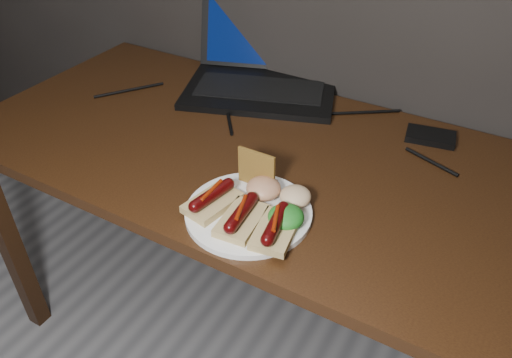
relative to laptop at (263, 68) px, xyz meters
name	(u,v)px	position (x,y,z in m)	size (l,w,h in m)	color
desk	(245,174)	(0.12, -0.30, -0.14)	(1.40, 0.70, 0.75)	#37200D
laptop	(263,68)	(0.00, 0.00, 0.00)	(0.51, 0.47, 0.25)	black
hard_drive	(430,137)	(0.50, -0.05, -0.04)	(0.12, 0.07, 0.02)	black
desk_cables	(272,115)	(0.11, -0.15, -0.05)	(0.97, 0.36, 0.01)	black
plate	(249,212)	(0.26, -0.52, -0.05)	(0.25, 0.25, 0.01)	white
bread_sausage_left	(212,199)	(0.19, -0.55, -0.02)	(0.09, 0.13, 0.04)	tan
bread_sausage_center	(241,217)	(0.27, -0.56, -0.02)	(0.08, 0.12, 0.04)	tan
bread_sausage_right	(275,228)	(0.34, -0.56, -0.02)	(0.09, 0.13, 0.04)	tan
crispbread	(256,169)	(0.23, -0.44, 0.00)	(0.09, 0.01, 0.09)	#A37B2C
salad_greens	(286,217)	(0.34, -0.52, -0.02)	(0.07, 0.07, 0.04)	#125A19
salsa_mound	(264,188)	(0.26, -0.47, -0.02)	(0.07, 0.07, 0.04)	maroon
coleslaw_mound	(295,196)	(0.33, -0.45, -0.02)	(0.06, 0.06, 0.04)	beige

